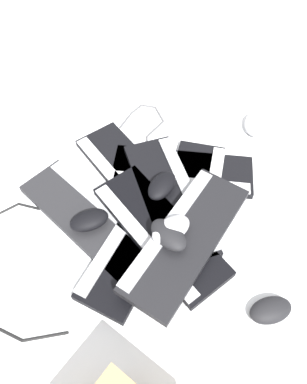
% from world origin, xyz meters
% --- Properties ---
extents(ground_plane, '(3.20, 3.20, 0.00)m').
position_xyz_m(ground_plane, '(0.00, 0.00, 0.00)').
color(ground_plane, white).
extents(keyboard_0, '(0.23, 0.46, 0.03)m').
position_xyz_m(keyboard_0, '(0.14, 0.10, 0.01)').
color(keyboard_0, black).
rests_on(keyboard_0, ground).
extents(keyboard_1, '(0.46, 0.27, 0.03)m').
position_xyz_m(keyboard_1, '(0.07, 0.18, 0.01)').
color(keyboard_1, black).
rests_on(keyboard_1, ground).
extents(keyboard_2, '(0.46, 0.35, 0.03)m').
position_xyz_m(keyboard_2, '(-0.07, 0.10, 0.01)').
color(keyboard_2, black).
rests_on(keyboard_2, ground).
extents(keyboard_3, '(0.46, 0.29, 0.03)m').
position_xyz_m(keyboard_3, '(-0.13, -0.08, 0.01)').
color(keyboard_3, '#232326').
rests_on(keyboard_3, ground).
extents(keyboard_4, '(0.17, 0.45, 0.03)m').
position_xyz_m(keyboard_4, '(0.04, -0.10, 0.01)').
color(keyboard_4, black).
rests_on(keyboard_4, ground).
extents(keyboard_5, '(0.46, 0.34, 0.03)m').
position_xyz_m(keyboard_5, '(0.09, -0.06, 0.04)').
color(keyboard_5, black).
rests_on(keyboard_5, keyboard_4).
extents(keyboard_6, '(0.41, 0.43, 0.03)m').
position_xyz_m(keyboard_6, '(0.08, 0.06, 0.04)').
color(keyboard_6, black).
rests_on(keyboard_6, keyboard_0).
extents(keyboard_7, '(0.22, 0.46, 0.03)m').
position_xyz_m(keyboard_7, '(0.17, -0.07, 0.07)').
color(keyboard_7, black).
rests_on(keyboard_7, keyboard_5).
extents(mouse_0, '(0.08, 0.12, 0.04)m').
position_xyz_m(mouse_0, '(0.05, 0.06, 0.08)').
color(mouse_0, black).
rests_on(mouse_0, keyboard_6).
extents(mouse_1, '(0.13, 0.10, 0.04)m').
position_xyz_m(mouse_1, '(0.14, -0.09, 0.11)').
color(mouse_1, black).
rests_on(mouse_1, keyboard_7).
extents(mouse_2, '(0.09, 0.12, 0.04)m').
position_xyz_m(mouse_2, '(0.22, 0.47, 0.02)').
color(mouse_2, silver).
rests_on(mouse_2, ground).
extents(mouse_3, '(0.11, 0.13, 0.04)m').
position_xyz_m(mouse_3, '(0.14, -0.08, 0.11)').
color(mouse_3, '#B7B7BC').
rests_on(mouse_3, keyboard_7).
extents(mouse_4, '(0.13, 0.12, 0.04)m').
position_xyz_m(mouse_4, '(0.43, -0.14, 0.02)').
color(mouse_4, black).
rests_on(mouse_4, ground).
extents(mouse_5, '(0.12, 0.12, 0.04)m').
position_xyz_m(mouse_5, '(-0.09, -0.11, 0.05)').
color(mouse_5, black).
rests_on(mouse_5, keyboard_3).
extents(cable_0, '(0.22, 0.66, 0.01)m').
position_xyz_m(cable_0, '(-0.08, 0.17, 0.00)').
color(cable_0, '#59595B').
rests_on(cable_0, ground).
extents(cable_1, '(0.38, 0.34, 0.01)m').
position_xyz_m(cable_1, '(-0.25, -0.32, 0.00)').
color(cable_1, black).
rests_on(cable_1, ground).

